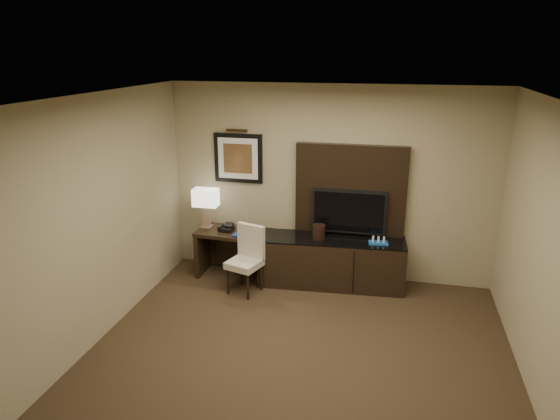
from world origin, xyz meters
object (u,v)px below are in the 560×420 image
(tv, at_px, (349,211))
(table_lamp, at_px, (206,206))
(desk_chair, at_px, (244,263))
(ice_bucket, at_px, (319,232))
(desk, at_px, (242,254))
(credenza, at_px, (331,262))
(desk_phone, at_px, (226,228))
(minibar_tray, at_px, (378,240))

(tv, xyz_separation_m, table_lamp, (-2.01, -0.13, -0.03))
(desk_chair, bearing_deg, tv, 45.10)
(ice_bucket, bearing_deg, desk, 178.98)
(desk_chair, xyz_separation_m, table_lamp, (-0.72, 0.55, 0.57))
(desk_chair, distance_m, table_lamp, 1.07)
(table_lamp, xyz_separation_m, ice_bucket, (1.64, -0.10, -0.21))
(credenza, relative_size, desk_phone, 10.21)
(table_lamp, xyz_separation_m, desk_phone, (0.32, -0.08, -0.26))
(desk_phone, relative_size, minibar_tray, 0.77)
(desk, distance_m, minibar_tray, 1.93)
(ice_bucket, bearing_deg, desk_chair, -153.71)
(desk_chair, xyz_separation_m, minibar_tray, (1.71, 0.45, 0.31))
(minibar_tray, bearing_deg, desk_chair, -165.29)
(desk, height_order, desk_chair, desk_chair)
(desk_phone, xyz_separation_m, minibar_tray, (2.11, -0.02, 0.00))
(desk, bearing_deg, desk_chair, -66.26)
(desk, bearing_deg, minibar_tray, 2.34)
(table_lamp, height_order, minibar_tray, table_lamp)
(ice_bucket, relative_size, minibar_tray, 0.78)
(desk, xyz_separation_m, desk_phone, (-0.22, -0.01, 0.39))
(tv, height_order, minibar_tray, tv)
(desk_phone, height_order, minibar_tray, desk_phone)
(minibar_tray, bearing_deg, ice_bucket, 179.71)
(desk_phone, xyz_separation_m, ice_bucket, (1.32, -0.01, 0.05))
(desk_chair, relative_size, desk_phone, 4.33)
(ice_bucket, bearing_deg, tv, 31.58)
(ice_bucket, bearing_deg, credenza, 12.33)
(tv, height_order, table_lamp, tv)
(ice_bucket, height_order, minibar_tray, ice_bucket)
(minibar_tray, bearing_deg, desk, 179.29)
(desk, relative_size, credenza, 0.64)
(tv, bearing_deg, desk_chair, -152.13)
(minibar_tray, bearing_deg, credenza, 176.08)
(desk, relative_size, table_lamp, 2.02)
(desk_chair, height_order, minibar_tray, desk_chair)
(minibar_tray, bearing_deg, table_lamp, 177.60)
(desk_chair, height_order, ice_bucket, ice_bucket)
(desk_chair, bearing_deg, credenza, 41.45)
(credenza, relative_size, ice_bucket, 10.06)
(credenza, bearing_deg, table_lamp, 174.06)
(desk, xyz_separation_m, table_lamp, (-0.54, 0.08, 0.65))
(tv, height_order, desk_chair, tv)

